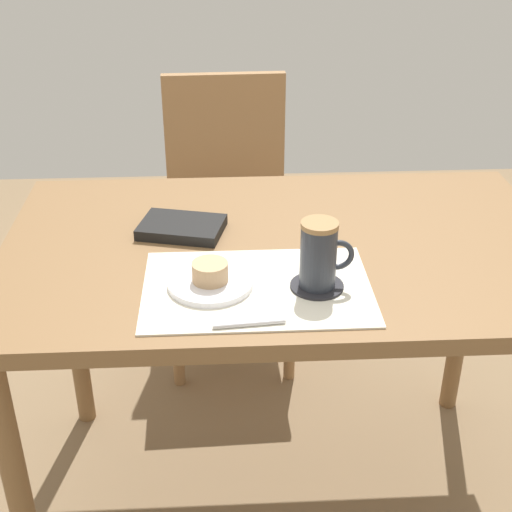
{
  "coord_description": "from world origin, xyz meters",
  "views": [
    {
      "loc": [
        -0.13,
        -1.36,
        1.47
      ],
      "look_at": [
        -0.07,
        -0.15,
        0.8
      ],
      "focal_mm": 50.0,
      "sensor_mm": 36.0,
      "label": 1
    }
  ],
  "objects_px": {
    "pastry_plate": "(210,283)",
    "small_book": "(182,227)",
    "pastry": "(210,272)",
    "coffee_mug": "(320,254)",
    "wooden_chair": "(228,208)",
    "dining_table": "(283,276)"
  },
  "relations": [
    {
      "from": "pastry",
      "to": "wooden_chair",
      "type": "bearing_deg",
      "value": 87.06
    },
    {
      "from": "dining_table",
      "to": "wooden_chair",
      "type": "height_order",
      "value": "wooden_chair"
    },
    {
      "from": "wooden_chair",
      "to": "pastry",
      "type": "xyz_separation_m",
      "value": [
        -0.05,
        -0.9,
        0.29
      ]
    },
    {
      "from": "pastry_plate",
      "to": "pastry",
      "type": "height_order",
      "value": "pastry"
    },
    {
      "from": "wooden_chair",
      "to": "pastry_plate",
      "type": "xyz_separation_m",
      "value": [
        -0.05,
        -0.9,
        0.26
      ]
    },
    {
      "from": "pastry",
      "to": "pastry_plate",
      "type": "bearing_deg",
      "value": 0.0
    },
    {
      "from": "pastry_plate",
      "to": "small_book",
      "type": "bearing_deg",
      "value": 104.95
    },
    {
      "from": "pastry",
      "to": "dining_table",
      "type": "bearing_deg",
      "value": 48.43
    },
    {
      "from": "pastry_plate",
      "to": "small_book",
      "type": "distance_m",
      "value": 0.25
    },
    {
      "from": "dining_table",
      "to": "pastry",
      "type": "distance_m",
      "value": 0.27
    },
    {
      "from": "coffee_mug",
      "to": "pastry_plate",
      "type": "bearing_deg",
      "value": 175.57
    },
    {
      "from": "pastry_plate",
      "to": "coffee_mug",
      "type": "relative_size",
      "value": 1.24
    },
    {
      "from": "pastry_plate",
      "to": "pastry",
      "type": "xyz_separation_m",
      "value": [
        0.0,
        0.0,
        0.03
      ]
    },
    {
      "from": "wooden_chair",
      "to": "pastry",
      "type": "bearing_deg",
      "value": 85.3
    },
    {
      "from": "dining_table",
      "to": "pastry_plate",
      "type": "distance_m",
      "value": 0.25
    },
    {
      "from": "pastry",
      "to": "coffee_mug",
      "type": "relative_size",
      "value": 0.52
    },
    {
      "from": "dining_table",
      "to": "coffee_mug",
      "type": "relative_size",
      "value": 9.08
    },
    {
      "from": "dining_table",
      "to": "small_book",
      "type": "height_order",
      "value": "small_book"
    },
    {
      "from": "pastry",
      "to": "small_book",
      "type": "xyz_separation_m",
      "value": [
        -0.06,
        0.24,
        -0.02
      ]
    },
    {
      "from": "wooden_chair",
      "to": "pastry_plate",
      "type": "relative_size",
      "value": 5.43
    },
    {
      "from": "pastry_plate",
      "to": "coffee_mug",
      "type": "height_order",
      "value": "coffee_mug"
    },
    {
      "from": "pastry",
      "to": "coffee_mug",
      "type": "xyz_separation_m",
      "value": [
        0.21,
        -0.02,
        0.04
      ]
    }
  ]
}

